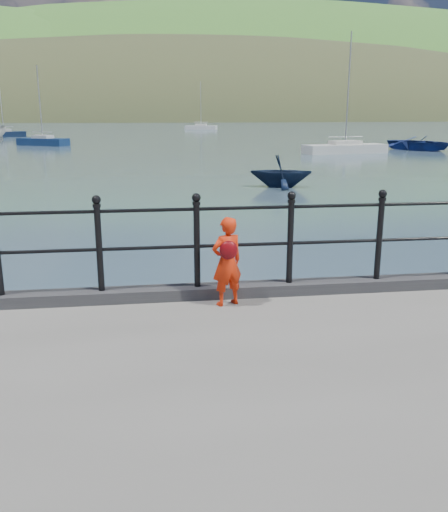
{
  "coord_description": "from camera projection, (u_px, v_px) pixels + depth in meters",
  "views": [
    {
      "loc": [
        -1.16,
        -6.72,
        3.32
      ],
      "look_at": [
        -0.26,
        -0.2,
        1.55
      ],
      "focal_mm": 38.0,
      "sensor_mm": 36.0,
      "label": 1
    }
  ],
  "objects": [
    {
      "name": "railing",
      "position": [
        244.0,
        233.0,
        6.82
      ],
      "size": [
        18.11,
        0.11,
        1.2
      ],
      "color": "black",
      "rests_on": "kerb"
    },
    {
      "name": "far_shore",
      "position": [
        236.0,
        169.0,
        247.37
      ],
      "size": [
        830.0,
        200.0,
        156.0
      ],
      "color": "#333A21",
      "rests_on": "ground"
    },
    {
      "name": "sailboat_port",
      "position": [
        43.0,
        142.0,
        52.72
      ],
      "size": [
        5.32,
        4.02,
        7.64
      ],
      "rotation": [
        0.0,
        0.0,
        -0.52
      ],
      "color": "#12284F",
      "rests_on": "ground"
    },
    {
      "name": "launch_blue",
      "position": [
        420.0,
        143.0,
        46.58
      ],
      "size": [
        6.33,
        7.06,
        1.2
      ],
      "primitive_type": "imported",
      "rotation": [
        0.0,
        0.0,
        0.47
      ],
      "color": "navy",
      "rests_on": "ground"
    },
    {
      "name": "kerb",
      "position": [
        244.0,
        290.0,
        7.02
      ],
      "size": [
        60.0,
        0.3,
        0.15
      ],
      "primitive_type": "cube",
      "color": "#28282B",
      "rests_on": "quay"
    },
    {
      "name": "sailboat_deep",
      "position": [
        201.0,
        128.0,
        96.5
      ],
      "size": [
        5.83,
        3.41,
        8.35
      ],
      "rotation": [
        0.0,
        0.0,
        -0.33
      ],
      "color": "silver",
      "rests_on": "ground"
    },
    {
      "name": "sailboat_near",
      "position": [
        345.0,
        149.0,
        43.15
      ],
      "size": [
        7.08,
        3.23,
        9.31
      ],
      "rotation": [
        0.0,
        0.0,
        0.2
      ],
      "color": "beige",
      "rests_on": "ground"
    },
    {
      "name": "ground",
      "position": [
        241.0,
        360.0,
        7.44
      ],
      "size": [
        600.0,
        600.0,
        0.0
      ],
      "primitive_type": "plane",
      "color": "#2D4251",
      "rests_on": "ground"
    },
    {
      "name": "child",
      "position": [
        227.0,
        261.0,
        6.55
      ],
      "size": [
        0.47,
        0.39,
        1.1
      ],
      "rotation": [
        0.0,
        0.0,
        3.51
      ],
      "color": "red",
      "rests_on": "quay"
    },
    {
      "name": "launch_navy",
      "position": [
        281.0,
        171.0,
        24.02
      ],
      "size": [
        3.11,
        2.82,
        1.42
      ],
      "primitive_type": "imported",
      "rotation": [
        0.0,
        0.0,
        1.36
      ],
      "color": "#0E1932",
      "rests_on": "ground"
    },
    {
      "name": "sailboat_left",
      "position": [
        4.0,
        134.0,
        69.55
      ],
      "size": [
        5.55,
        2.96,
        7.66
      ],
      "rotation": [
        0.0,
        0.0,
        0.26
      ],
      "color": "#0E1A32",
      "rests_on": "ground"
    }
  ]
}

